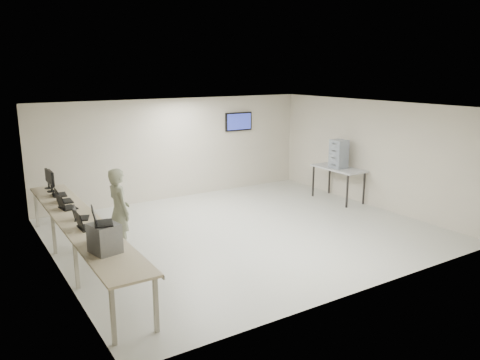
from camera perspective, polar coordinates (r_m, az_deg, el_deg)
room at (r=10.33m, az=0.58°, el=1.28°), size 8.01×7.01×2.81m
workbench at (r=9.05m, az=-18.93°, el=-5.04°), size 0.76×6.00×0.90m
equipment_box at (r=7.29m, az=-16.18°, el=-6.83°), size 0.45×0.49×0.44m
laptop_on_box at (r=7.18m, az=-16.75°, el=-4.70°), size 0.37×0.41×0.28m
laptop_0 at (r=7.75m, az=-16.98°, el=-6.80°), size 0.33×0.39×0.29m
laptop_1 at (r=8.48m, az=-18.46°, el=-5.15°), size 0.34×0.41×0.31m
laptop_2 at (r=9.05m, az=-19.04°, el=-4.13°), size 0.37×0.39×0.25m
laptop_3 at (r=9.79m, az=-20.57°, el=-2.89°), size 0.36×0.41×0.29m
laptop_4 at (r=10.30m, az=-20.91°, el=-2.13°), size 0.33×0.40×0.30m
laptop_5 at (r=10.87m, az=-21.48°, el=-1.40°), size 0.35×0.41×0.30m
monitor_near at (r=11.24m, az=-22.05°, el=0.11°), size 0.21×0.48×0.48m
monitor_far at (r=11.58m, az=-22.36°, el=0.33°), size 0.20×0.44×0.44m
soldier at (r=9.45m, az=-14.50°, el=-3.74°), size 0.47×0.66×1.73m
side_table at (r=13.20m, az=11.92°, el=1.19°), size 0.72×1.55×0.93m
storage_bins at (r=13.10m, az=11.95°, el=3.14°), size 0.37×0.41×0.78m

